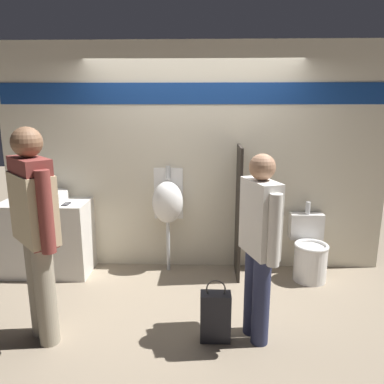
{
  "coord_description": "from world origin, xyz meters",
  "views": [
    {
      "loc": [
        0.13,
        -3.85,
        2.01
      ],
      "look_at": [
        0.0,
        0.17,
        1.05
      ],
      "focal_mm": 35.0,
      "sensor_mm": 36.0,
      "label": 1
    }
  ],
  "objects": [
    {
      "name": "shopping_bag",
      "position": [
        0.24,
        -0.97,
        0.22
      ],
      "size": [
        0.26,
        0.14,
        0.56
      ],
      "color": "#232328",
      "rests_on": "ground_plane"
    },
    {
      "name": "urinal_near_counter",
      "position": [
        -0.3,
        0.43,
        0.86
      ],
      "size": [
        0.37,
        0.29,
        1.28
      ],
      "color": "silver",
      "rests_on": "ground_plane"
    },
    {
      "name": "person_in_vest",
      "position": [
        -1.24,
        -0.99,
        1.06
      ],
      "size": [
        0.5,
        0.51,
        1.83
      ],
      "rotation": [
        0.0,
        0.0,
        2.33
      ],
      "color": "gray",
      "rests_on": "ground_plane"
    },
    {
      "name": "display_wall",
      "position": [
        0.0,
        0.6,
        1.36
      ],
      "size": [
        4.59,
        0.07,
        2.7
      ],
      "color": "beige",
      "rests_on": "ground_plane"
    },
    {
      "name": "divider_near_counter",
      "position": [
        0.53,
        0.33,
        0.77
      ],
      "size": [
        0.03,
        0.48,
        1.54
      ],
      "color": "#28231E",
      "rests_on": "ground_plane"
    },
    {
      "name": "toilet",
      "position": [
        1.37,
        0.27,
        0.31
      ],
      "size": [
        0.39,
        0.55,
        0.87
      ],
      "color": "white",
      "rests_on": "ground_plane"
    },
    {
      "name": "person_with_lanyard",
      "position": [
        0.59,
        -0.92,
        0.9
      ],
      "size": [
        0.31,
        0.54,
        1.62
      ],
      "rotation": [
        0.0,
        0.0,
        1.91
      ],
      "color": "#282D4C",
      "rests_on": "ground_plane"
    },
    {
      "name": "cell_phone",
      "position": [
        -1.43,
        0.21,
        0.89
      ],
      "size": [
        0.07,
        0.14,
        0.01
      ],
      "color": "#232328",
      "rests_on": "sink_counter"
    },
    {
      "name": "sink_basin",
      "position": [
        -1.69,
        0.36,
        0.94
      ],
      "size": [
        0.43,
        0.43,
        0.25
      ],
      "color": "white",
      "rests_on": "sink_counter"
    },
    {
      "name": "ground_plane",
      "position": [
        0.0,
        0.0,
        0.0
      ],
      "size": [
        16.0,
        16.0,
        0.0
      ],
      "primitive_type": "plane",
      "color": "gray"
    },
    {
      "name": "sink_counter",
      "position": [
        -1.74,
        0.31,
        0.44
      ],
      "size": [
        1.02,
        0.52,
        0.88
      ],
      "color": "silver",
      "rests_on": "ground_plane"
    }
  ]
}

